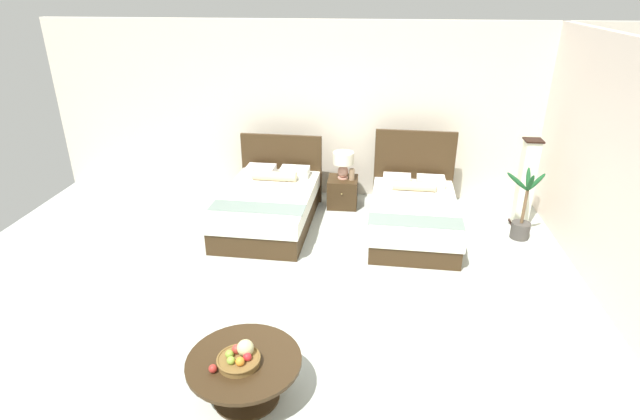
{
  "coord_description": "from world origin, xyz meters",
  "views": [
    {
      "loc": [
        0.41,
        -5.13,
        3.37
      ],
      "look_at": [
        -0.18,
        0.46,
        0.8
      ],
      "focal_mm": 28.15,
      "sensor_mm": 36.0,
      "label": 1
    }
  ],
  "objects_px": {
    "bed_near_window": "(269,205)",
    "table_lamp": "(343,161)",
    "fruit_bowl": "(240,357)",
    "vase": "(352,174)",
    "bed_near_corner": "(413,213)",
    "potted_palm": "(522,219)",
    "loose_apple": "(213,369)",
    "coffee_table": "(245,370)",
    "floor_lamp_corner": "(526,183)",
    "nightstand": "(343,192)"
  },
  "relations": [
    {
      "from": "nightstand",
      "to": "table_lamp",
      "type": "height_order",
      "value": "table_lamp"
    },
    {
      "from": "fruit_bowl",
      "to": "potted_palm",
      "type": "height_order",
      "value": "potted_palm"
    },
    {
      "from": "bed_near_corner",
      "to": "potted_palm",
      "type": "relative_size",
      "value": 2.02
    },
    {
      "from": "bed_near_window",
      "to": "fruit_bowl",
      "type": "distance_m",
      "value": 3.54
    },
    {
      "from": "nightstand",
      "to": "loose_apple",
      "type": "xyz_separation_m",
      "value": [
        -0.79,
        -4.44,
        0.22
      ]
    },
    {
      "from": "nightstand",
      "to": "fruit_bowl",
      "type": "distance_m",
      "value": 4.36
    },
    {
      "from": "bed_near_corner",
      "to": "coffee_table",
      "type": "height_order",
      "value": "bed_near_corner"
    },
    {
      "from": "bed_near_window",
      "to": "bed_near_corner",
      "type": "relative_size",
      "value": 0.99
    },
    {
      "from": "nightstand",
      "to": "table_lamp",
      "type": "bearing_deg",
      "value": 90.0
    },
    {
      "from": "coffee_table",
      "to": "fruit_bowl",
      "type": "height_order",
      "value": "fruit_bowl"
    },
    {
      "from": "bed_near_corner",
      "to": "nightstand",
      "type": "distance_m",
      "value": 1.34
    },
    {
      "from": "bed_near_corner",
      "to": "vase",
      "type": "xyz_separation_m",
      "value": [
        -0.95,
        0.74,
        0.28
      ]
    },
    {
      "from": "loose_apple",
      "to": "bed_near_window",
      "type": "bearing_deg",
      "value": 94.15
    },
    {
      "from": "loose_apple",
      "to": "potted_palm",
      "type": "distance_m",
      "value": 4.92
    },
    {
      "from": "coffee_table",
      "to": "bed_near_corner",
      "type": "bearing_deg",
      "value": 64.43
    },
    {
      "from": "table_lamp",
      "to": "floor_lamp_corner",
      "type": "height_order",
      "value": "floor_lamp_corner"
    },
    {
      "from": "vase",
      "to": "bed_near_corner",
      "type": "bearing_deg",
      "value": -38.23
    },
    {
      "from": "fruit_bowl",
      "to": "loose_apple",
      "type": "bearing_deg",
      "value": -147.2
    },
    {
      "from": "bed_near_corner",
      "to": "fruit_bowl",
      "type": "relative_size",
      "value": 5.72
    },
    {
      "from": "fruit_bowl",
      "to": "floor_lamp_corner",
      "type": "bearing_deg",
      "value": 49.65
    },
    {
      "from": "bed_near_corner",
      "to": "potted_palm",
      "type": "xyz_separation_m",
      "value": [
        1.51,
        -0.09,
        0.03
      ]
    },
    {
      "from": "table_lamp",
      "to": "fruit_bowl",
      "type": "bearing_deg",
      "value": -97.82
    },
    {
      "from": "bed_near_window",
      "to": "table_lamp",
      "type": "bearing_deg",
      "value": 37.99
    },
    {
      "from": "table_lamp",
      "to": "vase",
      "type": "xyz_separation_m",
      "value": [
        0.14,
        -0.06,
        -0.2
      ]
    },
    {
      "from": "coffee_table",
      "to": "floor_lamp_corner",
      "type": "distance_m",
      "value": 5.07
    },
    {
      "from": "coffee_table",
      "to": "loose_apple",
      "type": "xyz_separation_m",
      "value": [
        -0.22,
        -0.17,
        0.15
      ]
    },
    {
      "from": "coffee_table",
      "to": "loose_apple",
      "type": "height_order",
      "value": "loose_apple"
    },
    {
      "from": "loose_apple",
      "to": "vase",
      "type": "bearing_deg",
      "value": 78.0
    },
    {
      "from": "floor_lamp_corner",
      "to": "nightstand",
      "type": "bearing_deg",
      "value": 171.16
    },
    {
      "from": "bed_near_corner",
      "to": "nightstand",
      "type": "xyz_separation_m",
      "value": [
        -1.09,
        0.78,
        -0.04
      ]
    },
    {
      "from": "nightstand",
      "to": "floor_lamp_corner",
      "type": "relative_size",
      "value": 0.38
    },
    {
      "from": "nightstand",
      "to": "fruit_bowl",
      "type": "relative_size",
      "value": 1.35
    },
    {
      "from": "coffee_table",
      "to": "table_lamp",
      "type": "bearing_deg",
      "value": 82.34
    },
    {
      "from": "table_lamp",
      "to": "loose_apple",
      "type": "distance_m",
      "value": 4.54
    },
    {
      "from": "bed_near_window",
      "to": "floor_lamp_corner",
      "type": "relative_size",
      "value": 1.58
    },
    {
      "from": "bed_near_corner",
      "to": "table_lamp",
      "type": "distance_m",
      "value": 1.44
    },
    {
      "from": "coffee_table",
      "to": "floor_lamp_corner",
      "type": "bearing_deg",
      "value": 49.47
    },
    {
      "from": "bed_near_window",
      "to": "potted_palm",
      "type": "distance_m",
      "value": 3.66
    },
    {
      "from": "fruit_bowl",
      "to": "floor_lamp_corner",
      "type": "distance_m",
      "value": 5.11
    },
    {
      "from": "bed_near_corner",
      "to": "table_lamp",
      "type": "xyz_separation_m",
      "value": [
        -1.09,
        0.8,
        0.48
      ]
    },
    {
      "from": "fruit_bowl",
      "to": "bed_near_corner",
      "type": "bearing_deg",
      "value": 64.48
    },
    {
      "from": "bed_near_window",
      "to": "bed_near_corner",
      "type": "bearing_deg",
      "value": 0.52
    },
    {
      "from": "nightstand",
      "to": "table_lamp",
      "type": "relative_size",
      "value": 1.15
    },
    {
      "from": "table_lamp",
      "to": "coffee_table",
      "type": "bearing_deg",
      "value": -97.66
    },
    {
      "from": "fruit_bowl",
      "to": "bed_near_window",
      "type": "bearing_deg",
      "value": 97.48
    },
    {
      "from": "vase",
      "to": "loose_apple",
      "type": "bearing_deg",
      "value": -102.0
    },
    {
      "from": "coffee_table",
      "to": "floor_lamp_corner",
      "type": "relative_size",
      "value": 0.75
    },
    {
      "from": "loose_apple",
      "to": "fruit_bowl",
      "type": "bearing_deg",
      "value": 32.8
    },
    {
      "from": "fruit_bowl",
      "to": "potted_palm",
      "type": "bearing_deg",
      "value": 47.07
    },
    {
      "from": "fruit_bowl",
      "to": "loose_apple",
      "type": "xyz_separation_m",
      "value": [
        -0.2,
        -0.13,
        -0.03
      ]
    }
  ]
}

